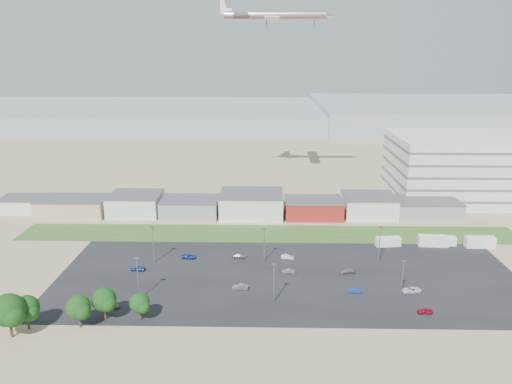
{
  "coord_description": "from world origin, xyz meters",
  "views": [
    {
      "loc": [
        -0.73,
        -99.28,
        56.64
      ],
      "look_at": [
        -3.35,
        22.0,
        22.4
      ],
      "focal_mm": 35.0,
      "sensor_mm": 36.0,
      "label": 1
    }
  ],
  "objects_px": {
    "tree_far_left": "(9,313)",
    "parked_car_12": "(347,271)",
    "parked_car_2": "(425,311)",
    "parked_car_6": "(239,256)",
    "parked_car_5": "(138,268)",
    "parked_car_11": "(288,257)",
    "parked_car_9": "(189,256)",
    "parked_car_0": "(411,290)",
    "parked_car_4": "(240,287)",
    "airliner": "(275,16)",
    "parked_car_10": "(112,305)",
    "parked_car_1": "(355,291)",
    "parked_car_7": "(289,271)",
    "box_trailer_a": "(388,242)"
  },
  "relations": [
    {
      "from": "parked_car_1",
      "to": "parked_car_5",
      "type": "bearing_deg",
      "value": -95.85
    },
    {
      "from": "parked_car_11",
      "to": "parked_car_12",
      "type": "bearing_deg",
      "value": -115.04
    },
    {
      "from": "parked_car_0",
      "to": "parked_car_1",
      "type": "distance_m",
      "value": 13.85
    },
    {
      "from": "parked_car_1",
      "to": "parked_car_7",
      "type": "distance_m",
      "value": 19.02
    },
    {
      "from": "parked_car_1",
      "to": "parked_car_10",
      "type": "distance_m",
      "value": 57.62
    },
    {
      "from": "tree_far_left",
      "to": "parked_car_7",
      "type": "relative_size",
      "value": 3.1
    },
    {
      "from": "parked_car_10",
      "to": "parked_car_4",
      "type": "bearing_deg",
      "value": -63.76
    },
    {
      "from": "parked_car_4",
      "to": "airliner",
      "type": "bearing_deg",
      "value": 174.91
    },
    {
      "from": "parked_car_1",
      "to": "airliner",
      "type": "bearing_deg",
      "value": -162.93
    },
    {
      "from": "airliner",
      "to": "parked_car_10",
      "type": "height_order",
      "value": "airliner"
    },
    {
      "from": "parked_car_11",
      "to": "parked_car_1",
      "type": "bearing_deg",
      "value": -137.24
    },
    {
      "from": "parked_car_2",
      "to": "box_trailer_a",
      "type": "bearing_deg",
      "value": 177.89
    },
    {
      "from": "parked_car_4",
      "to": "parked_car_9",
      "type": "bearing_deg",
      "value": -139.84
    },
    {
      "from": "parked_car_4",
      "to": "parked_car_11",
      "type": "bearing_deg",
      "value": 147.47
    },
    {
      "from": "parked_car_7",
      "to": "parked_car_12",
      "type": "xyz_separation_m",
      "value": [
        15.46,
        0.26,
        0.01
      ]
    },
    {
      "from": "parked_car_4",
      "to": "parked_car_1",
      "type": "bearing_deg",
      "value": 88.12
    },
    {
      "from": "parked_car_7",
      "to": "parked_car_10",
      "type": "distance_m",
      "value": 45.8
    },
    {
      "from": "parked_car_4",
      "to": "parked_car_12",
      "type": "distance_m",
      "value": 29.61
    },
    {
      "from": "parked_car_7",
      "to": "parked_car_9",
      "type": "height_order",
      "value": "parked_car_7"
    },
    {
      "from": "tree_far_left",
      "to": "parked_car_12",
      "type": "bearing_deg",
      "value": 23.7
    },
    {
      "from": "parked_car_0",
      "to": "parked_car_7",
      "type": "xyz_separation_m",
      "value": [
        -29.38,
        10.48,
        -0.07
      ]
    },
    {
      "from": "box_trailer_a",
      "to": "parked_car_7",
      "type": "xyz_separation_m",
      "value": [
        -30.76,
        -19.8,
        -0.81
      ]
    },
    {
      "from": "tree_far_left",
      "to": "parked_car_12",
      "type": "xyz_separation_m",
      "value": [
        73.74,
        32.37,
        -4.84
      ]
    },
    {
      "from": "parked_car_0",
      "to": "parked_car_2",
      "type": "relative_size",
      "value": 1.35
    },
    {
      "from": "parked_car_0",
      "to": "parked_car_2",
      "type": "distance_m",
      "value": 10.13
    },
    {
      "from": "parked_car_5",
      "to": "parked_car_11",
      "type": "bearing_deg",
      "value": 106.88
    },
    {
      "from": "tree_far_left",
      "to": "parked_car_9",
      "type": "relative_size",
      "value": 2.65
    },
    {
      "from": "parked_car_5",
      "to": "parked_car_10",
      "type": "relative_size",
      "value": 0.95
    },
    {
      "from": "parked_car_0",
      "to": "parked_car_11",
      "type": "bearing_deg",
      "value": -131.53
    },
    {
      "from": "tree_far_left",
      "to": "parked_car_9",
      "type": "height_order",
      "value": "tree_far_left"
    },
    {
      "from": "parked_car_0",
      "to": "parked_car_5",
      "type": "bearing_deg",
      "value": -106.5
    },
    {
      "from": "tree_far_left",
      "to": "parked_car_11",
      "type": "bearing_deg",
      "value": 35.38
    },
    {
      "from": "parked_car_0",
      "to": "parked_car_5",
      "type": "distance_m",
      "value": 70.69
    },
    {
      "from": "tree_far_left",
      "to": "parked_car_2",
      "type": "height_order",
      "value": "tree_far_left"
    },
    {
      "from": "parked_car_0",
      "to": "parked_car_6",
      "type": "bearing_deg",
      "value": -122.67
    },
    {
      "from": "airliner",
      "to": "parked_car_4",
      "type": "distance_m",
      "value": 116.18
    },
    {
      "from": "parked_car_5",
      "to": "parked_car_1",
      "type": "bearing_deg",
      "value": 83.03
    },
    {
      "from": "parked_car_6",
      "to": "parked_car_12",
      "type": "relative_size",
      "value": 1.0
    },
    {
      "from": "tree_far_left",
      "to": "parked_car_0",
      "type": "height_order",
      "value": "tree_far_left"
    },
    {
      "from": "parked_car_7",
      "to": "parked_car_9",
      "type": "distance_m",
      "value": 29.47
    },
    {
      "from": "parked_car_6",
      "to": "airliner",
      "type": "bearing_deg",
      "value": -3.26
    },
    {
      "from": "parked_car_9",
      "to": "parked_car_11",
      "type": "relative_size",
      "value": 1.09
    },
    {
      "from": "parked_car_7",
      "to": "parked_car_12",
      "type": "distance_m",
      "value": 15.46
    },
    {
      "from": "parked_car_2",
      "to": "parked_car_4",
      "type": "xyz_separation_m",
      "value": [
        -42.03,
        10.84,
        0.06
      ]
    },
    {
      "from": "tree_far_left",
      "to": "parked_car_10",
      "type": "xyz_separation_m",
      "value": [
        16.82,
        12.65,
        -4.84
      ]
    },
    {
      "from": "box_trailer_a",
      "to": "parked_car_9",
      "type": "xyz_separation_m",
      "value": [
        -58.77,
        -10.64,
        -0.82
      ]
    },
    {
      "from": "tree_far_left",
      "to": "parked_car_12",
      "type": "distance_m",
      "value": 80.68
    },
    {
      "from": "parked_car_6",
      "to": "parked_car_0",
      "type": "bearing_deg",
      "value": -110.24
    },
    {
      "from": "airliner",
      "to": "parked_car_2",
      "type": "relative_size",
      "value": 13.94
    },
    {
      "from": "box_trailer_a",
      "to": "parked_car_5",
      "type": "xyz_separation_m",
      "value": [
        -71.2,
        -19.18,
        -0.73
      ]
    }
  ]
}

